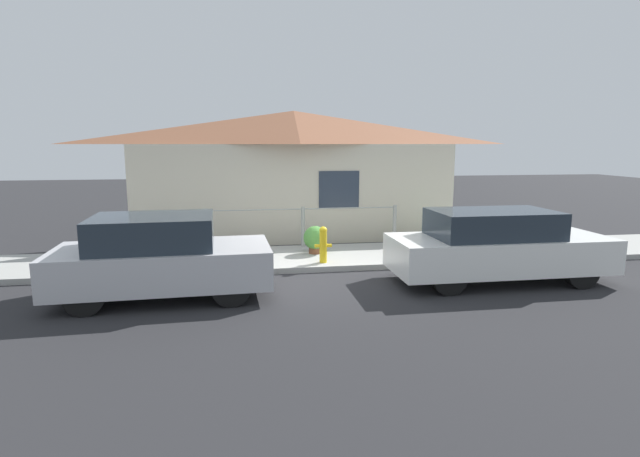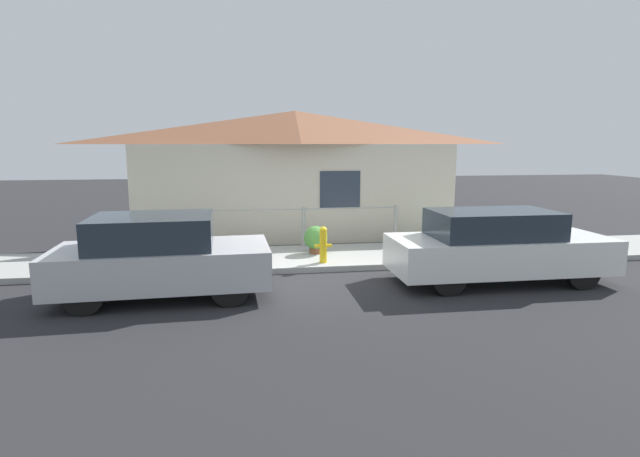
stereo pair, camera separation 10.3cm
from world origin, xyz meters
name	(u,v)px [view 1 (the left image)]	position (x,y,z in m)	size (l,w,h in m)	color
ground_plane	(316,273)	(0.00, 0.00, 0.00)	(60.00, 60.00, 0.00)	#262628
sidewalk	(309,258)	(0.00, 1.17, 0.06)	(24.00, 2.33, 0.13)	#9E9E99
house	(294,136)	(0.00, 3.99, 2.91)	(9.13, 2.23, 3.61)	beige
fence	(303,225)	(0.00, 2.18, 0.69)	(4.90, 0.10, 1.01)	#999993
car_left	(161,257)	(-2.96, -1.24, 0.73)	(3.77, 1.87, 1.47)	#B7B7BC
car_right	(497,246)	(3.41, -1.24, 0.72)	(4.26, 1.61, 1.43)	white
fire_hydrant	(323,244)	(0.22, 0.38, 0.55)	(0.38, 0.17, 0.80)	yellow
potted_plant_near_hydrant	(315,239)	(0.18, 1.33, 0.48)	(0.56, 0.56, 0.66)	brown
potted_plant_by_fence	(167,246)	(-3.25, 1.56, 0.37)	(0.32, 0.32, 0.47)	brown
potted_plant_corner	(439,230)	(3.46, 1.81, 0.53)	(0.56, 0.56, 0.70)	#9E5638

